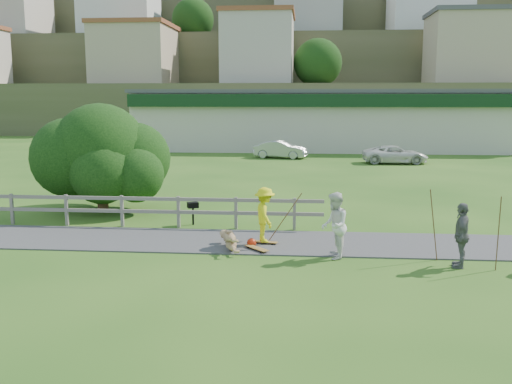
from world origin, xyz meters
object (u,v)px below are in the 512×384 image
tree (102,173)px  bbq (193,214)px  skater_fallen (230,240)px  spectator_b (461,235)px  car_silver (280,150)px  skater_rider (265,218)px  spectator_a (334,226)px  car_white (395,155)px

tree → bbq: tree is taller
skater_fallen → bbq: bearing=100.0°
spectator_b → car_silver: size_ratio=0.45×
skater_rider → spectator_a: spectator_a is taller
spectator_b → car_white: 24.32m
spectator_a → tree: tree is taller
spectator_b → spectator_a: bearing=-84.0°
car_white → tree: 22.60m
skater_rider → spectator_b: spectator_b is taller
spectator_b → bbq: spectator_b is taller
spectator_b → skater_fallen: bearing=-84.9°
tree → bbq: 4.73m
bbq → spectator_a: bearing=-62.1°
skater_fallen → spectator_b: spectator_b is taller
skater_rider → tree: bearing=37.5°
car_white → bbq: (-10.01, -19.82, -0.20)m
spectator_b → bbq: size_ratio=2.16×
skater_fallen → spectator_b: 6.45m
skater_fallen → spectator_b: size_ratio=0.95×
spectator_a → tree: (-8.83, 6.00, 0.60)m
spectator_a → spectator_b: spectator_a is taller
spectator_a → bbq: 6.15m
skater_rider → spectator_a: (2.04, -1.30, 0.10)m
car_white → skater_fallen: bearing=157.4°
tree → car_white: bearing=51.5°
skater_fallen → car_white: 24.48m
car_silver → tree: size_ratio=0.66×
skater_fallen → spectator_a: bearing=-30.2°
spectator_b → bbq: bearing=-103.0°
spectator_b → car_white: bearing=-168.9°
tree → bbq: bearing=-27.9°
bbq → skater_rider: bearing=-66.2°
spectator_a → spectator_b: 3.35m
spectator_a → car_silver: 26.55m
skater_rider → skater_fallen: 1.30m
car_silver → bbq: car_silver is taller
skater_fallen → spectator_a: (3.02, -0.62, 0.63)m
car_silver → car_white: size_ratio=0.89×
spectator_a → spectator_b: (3.30, -0.57, -0.06)m
skater_fallen → car_silver: bearing=70.8°
skater_fallen → car_silver: (0.32, 25.79, 0.34)m
skater_rider → car_white: skater_rider is taller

